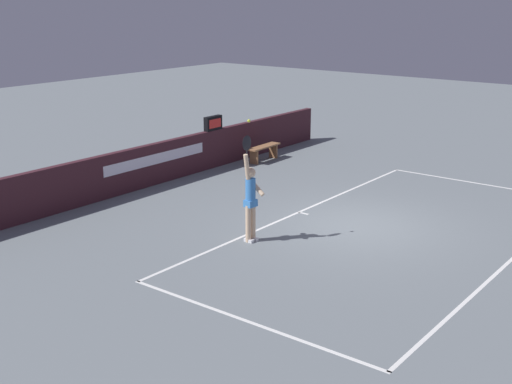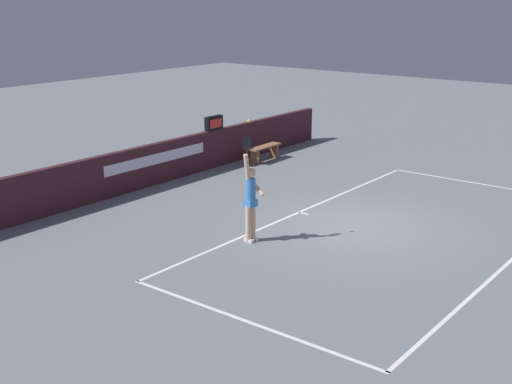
{
  "view_description": "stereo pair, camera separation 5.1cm",
  "coord_description": "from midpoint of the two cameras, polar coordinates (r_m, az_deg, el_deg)",
  "views": [
    {
      "loc": [
        -13.93,
        -7.65,
        5.41
      ],
      "look_at": [
        -2.42,
        1.25,
        1.19
      ],
      "focal_mm": 47.5,
      "sensor_mm": 36.0,
      "label": 1
    },
    {
      "loc": [
        -13.9,
        -7.69,
        5.41
      ],
      "look_at": [
        -2.42,
        1.25,
        1.19
      ],
      "focal_mm": 47.5,
      "sensor_mm": 36.0,
      "label": 2
    }
  ],
  "objects": [
    {
      "name": "ground_plane",
      "position": [
        16.79,
        8.38,
        -2.8
      ],
      "size": [
        60.0,
        60.0,
        0.0
      ],
      "primitive_type": "plane",
      "color": "slate"
    },
    {
      "name": "court_lines",
      "position": [
        16.36,
        11.39,
        -3.46
      ],
      "size": [
        11.34,
        5.53,
        0.0
      ],
      "color": "white",
      "rests_on": "ground"
    },
    {
      "name": "back_wall",
      "position": [
        20.55,
        -7.94,
        2.53
      ],
      "size": [
        15.91,
        0.21,
        1.23
      ],
      "color": "#3D1C24",
      "rests_on": "ground"
    },
    {
      "name": "speed_display",
      "position": [
        22.02,
        -3.7,
        5.81
      ],
      "size": [
        0.72,
        0.18,
        0.46
      ],
      "color": "black",
      "rests_on": "back_wall"
    },
    {
      "name": "tennis_player",
      "position": [
        15.25,
        -0.56,
        -0.48
      ],
      "size": [
        0.45,
        0.49,
        2.49
      ],
      "color": "beige",
      "rests_on": "ground"
    },
    {
      "name": "tennis_ball",
      "position": [
        14.9,
        -0.7,
        6.01
      ],
      "size": [
        0.07,
        0.07,
        0.07
      ],
      "color": "#D2E235"
    },
    {
      "name": "courtside_bench_near",
      "position": [
        23.02,
        0.6,
        3.59
      ],
      "size": [
        1.5,
        0.4,
        0.52
      ],
      "color": "#946340",
      "rests_on": "ground"
    }
  ]
}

